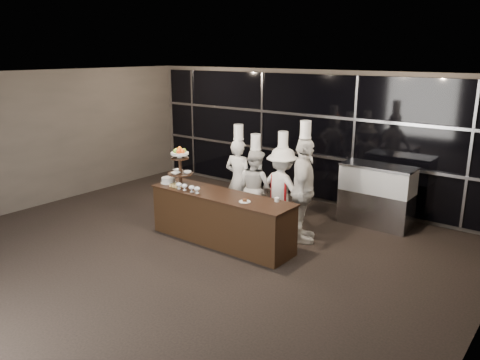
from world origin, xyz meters
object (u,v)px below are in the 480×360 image
Objects in this scene: layer_cake at (168,180)px; chef_a at (239,179)px; display_case at (377,192)px; display_stand at (180,163)px; chef_b at (255,187)px; chef_c at (282,188)px; chef_d at (303,190)px; buffet_counter at (221,218)px.

layer_cake is 1.43m from chef_a.
display_case is at bearing 31.33° from chef_a.
chef_b reaches higher than display_stand.
chef_c is at bearing 14.06° from chef_b.
display_case is at bearing 39.70° from layer_cake.
display_stand is 0.38× the size of chef_c.
chef_c is at bearing 5.85° from chef_a.
display_case is 1.79m from chef_d.
chef_a is 0.99m from chef_c.
chef_c is 0.87× the size of chef_d.
chef_b is 0.96× the size of chef_c.
display_case is 2.41m from chef_b.
display_case is (2.87, 2.57, -0.65)m from display_stand.
display_stand is 0.46m from layer_cake.
display_case is at bearing 37.54° from chef_b.
chef_b is at bearing 91.88° from buffet_counter.
chef_d is (1.16, -0.14, 0.18)m from chef_b.
display_case is at bearing 41.79° from display_stand.
chef_d is at bearing -6.10° from chef_a.
chef_b is at bearing 42.77° from layer_cake.
buffet_counter is at bearing -112.00° from chef_c.
buffet_counter is 9.47× the size of layer_cake.
display_stand is 3.91m from display_case.
chef_a is 0.90× the size of chef_d.
buffet_counter is 1.28× the size of chef_d.
layer_cake reaches higher than buffet_counter.
chef_b is 0.83× the size of chef_d.
layer_cake is 0.21× the size of display_case.
chef_d is (0.63, -0.27, 0.15)m from chef_c.
layer_cake is at bearing -140.30° from display_case.
layer_cake is 1.71m from chef_b.
chef_a is at bearing 65.45° from display_stand.
chef_a is at bearing -148.67° from display_case.
display_stand reaches higher than buffet_counter.
buffet_counter is 1.57m from chef_d.
chef_d is at bearing -6.78° from chef_b.
chef_d is (2.41, 1.01, 0.00)m from layer_cake.
buffet_counter is at bearing 0.01° from display_stand.
chef_d is at bearing 24.36° from display_stand.
chef_b is at bearing -165.94° from chef_c.
layer_cake is 0.13× the size of chef_d.
chef_d reaches higher than chef_b.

